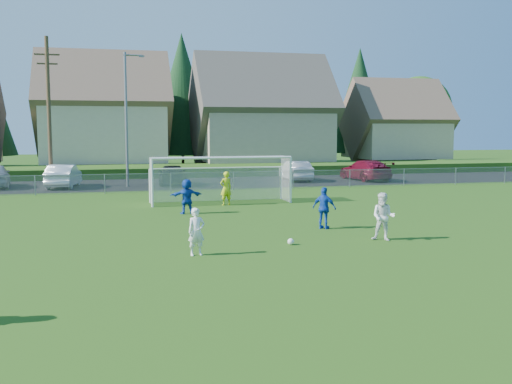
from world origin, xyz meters
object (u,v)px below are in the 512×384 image
at_px(player_blue_a, 324,208).
at_px(car_g, 365,170).
at_px(player_white_b, 383,217).
at_px(car_d, 172,175).
at_px(goalkeeper, 226,188).
at_px(soccer_goal, 220,172).
at_px(player_white_a, 196,232).
at_px(car_f, 296,171).
at_px(player_blue_b, 187,196).
at_px(soccer_ball, 291,242).
at_px(car_b, 64,176).

distance_m(player_blue_a, car_g, 22.80).
xyz_separation_m(player_blue_a, car_g, (10.82, 20.07, -0.06)).
relative_size(player_white_b, car_d, 0.36).
height_order(goalkeeper, soccer_goal, soccer_goal).
xyz_separation_m(player_white_b, soccer_goal, (-3.63, 12.17, 0.77)).
bearing_deg(soccer_goal, car_g, 38.99).
bearing_deg(car_d, soccer_goal, 102.26).
distance_m(car_g, soccer_goal, 17.12).
xyz_separation_m(player_blue_a, car_d, (-3.88, 19.86, -0.14)).
bearing_deg(player_white_b, goalkeeper, 142.33).
xyz_separation_m(player_white_a, car_f, (11.17, 24.64, -0.01)).
relative_size(player_blue_b, car_f, 0.36).
bearing_deg(player_blue_b, soccer_ball, 101.46).
bearing_deg(player_blue_b, car_g, -142.02).
height_order(player_white_a, player_white_b, player_white_b).
bearing_deg(player_white_a, soccer_ball, 3.73).
relative_size(player_blue_b, car_d, 0.34).
bearing_deg(player_white_a, car_b, 91.90).
relative_size(car_b, car_f, 1.03).
distance_m(car_d, car_f, 9.48).
distance_m(player_white_b, car_b, 25.77).
bearing_deg(player_blue_a, car_d, -36.09).
distance_m(soccer_ball, player_white_a, 3.55).
bearing_deg(player_blue_a, goalkeeper, -30.89).
height_order(car_d, car_f, car_f).
bearing_deg(car_g, player_blue_a, 56.56).
relative_size(goalkeeper, soccer_goal, 0.24).
distance_m(goalkeeper, car_d, 11.85).
bearing_deg(car_d, car_b, 5.25).
xyz_separation_m(player_blue_b, car_f, (10.27, 15.42, -0.07)).
bearing_deg(car_f, player_blue_b, 58.91).
height_order(player_white_a, car_g, car_g).
distance_m(goalkeeper, car_g, 17.80).
xyz_separation_m(soccer_ball, car_d, (-1.62, 22.67, 0.58)).
distance_m(car_f, soccer_goal, 14.14).
distance_m(soccer_ball, soccer_goal, 12.21).
bearing_deg(player_blue_b, player_white_a, 79.30).
xyz_separation_m(player_white_a, player_blue_a, (5.64, 3.72, 0.08)).
relative_size(car_b, soccer_goal, 0.63).
xyz_separation_m(car_b, car_d, (7.26, 0.08, -0.08)).
relative_size(player_blue_a, car_f, 0.37).
height_order(car_d, car_g, car_g).
distance_m(soccer_ball, car_g, 26.36).
height_order(soccer_ball, player_white_b, player_white_b).
bearing_deg(car_f, car_d, 9.05).
height_order(player_white_a, player_blue_a, player_blue_a).
height_order(player_blue_a, car_d, player_blue_a).
distance_m(car_b, car_d, 7.26).
height_order(car_d, soccer_goal, soccer_goal).
distance_m(player_white_a, car_d, 23.64).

